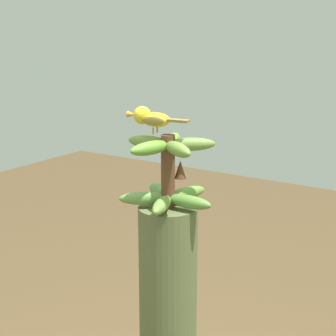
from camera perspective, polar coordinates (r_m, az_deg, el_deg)
The scene contains 2 objects.
banana_bunch at distance 1.75m, azimuth 0.03°, elevation -0.36°, with size 0.30×0.30×0.23m.
perched_bird at distance 1.75m, azimuth -1.79°, elevation 5.03°, with size 0.07×0.21×0.08m.
Camera 1 is at (1.41, 0.93, 1.59)m, focal length 61.05 mm.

